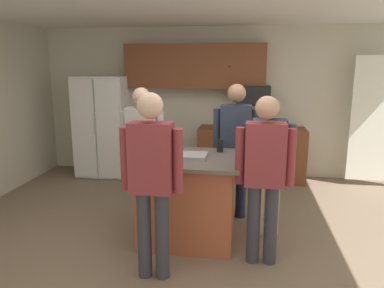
{
  "coord_description": "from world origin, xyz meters",
  "views": [
    {
      "loc": [
        0.51,
        -3.78,
        1.98
      ],
      "look_at": [
        -0.12,
        0.4,
        1.05
      ],
      "focal_mm": 34.53,
      "sensor_mm": 36.0,
      "label": 1
    }
  ],
  "objects_px": {
    "person_elder_center": "(152,174)",
    "person_host_foreground": "(264,170)",
    "glass_dark_ale": "(151,150)",
    "refrigerator": "(104,126)",
    "mug_ceramic_white": "(159,145)",
    "microwave_over_range": "(253,95)",
    "kitchen_island": "(188,198)",
    "person_guest_right": "(235,142)",
    "serving_tray": "(187,156)",
    "person_guest_by_door": "(268,158)",
    "glass_stout_tall": "(220,146)",
    "person_guest_left": "(143,144)"
  },
  "relations": [
    {
      "from": "person_elder_center",
      "to": "person_host_foreground",
      "type": "bearing_deg",
      "value": -54.21
    },
    {
      "from": "person_host_foreground",
      "to": "glass_dark_ale",
      "type": "bearing_deg",
      "value": 7.81
    },
    {
      "from": "refrigerator",
      "to": "mug_ceramic_white",
      "type": "distance_m",
      "value": 2.45
    },
    {
      "from": "person_elder_center",
      "to": "mug_ceramic_white",
      "type": "bearing_deg",
      "value": 24.12
    },
    {
      "from": "mug_ceramic_white",
      "to": "microwave_over_range",
      "type": "bearing_deg",
      "value": 61.38
    },
    {
      "from": "kitchen_island",
      "to": "person_guest_right",
      "type": "bearing_deg",
      "value": 54.98
    },
    {
      "from": "person_host_foreground",
      "to": "serving_tray",
      "type": "bearing_deg",
      "value": 1.85
    },
    {
      "from": "mug_ceramic_white",
      "to": "person_host_foreground",
      "type": "bearing_deg",
      "value": -30.92
    },
    {
      "from": "serving_tray",
      "to": "person_elder_center",
      "type": "bearing_deg",
      "value": -103.16
    },
    {
      "from": "refrigerator",
      "to": "glass_dark_ale",
      "type": "height_order",
      "value": "refrigerator"
    },
    {
      "from": "person_guest_by_door",
      "to": "glass_dark_ale",
      "type": "distance_m",
      "value": 1.33
    },
    {
      "from": "person_host_foreground",
      "to": "glass_dark_ale",
      "type": "distance_m",
      "value": 1.31
    },
    {
      "from": "glass_stout_tall",
      "to": "kitchen_island",
      "type": "bearing_deg",
      "value": -138.62
    },
    {
      "from": "kitchen_island",
      "to": "person_guest_by_door",
      "type": "relative_size",
      "value": 0.72
    },
    {
      "from": "glass_dark_ale",
      "to": "mug_ceramic_white",
      "type": "xyz_separation_m",
      "value": [
        0.01,
        0.32,
        -0.02
      ]
    },
    {
      "from": "kitchen_island",
      "to": "serving_tray",
      "type": "relative_size",
      "value": 2.63
    },
    {
      "from": "person_guest_by_door",
      "to": "glass_stout_tall",
      "type": "relative_size",
      "value": 10.72
    },
    {
      "from": "refrigerator",
      "to": "microwave_over_range",
      "type": "bearing_deg",
      "value": 2.6
    },
    {
      "from": "serving_tray",
      "to": "glass_dark_ale",
      "type": "bearing_deg",
      "value": 174.59
    },
    {
      "from": "kitchen_island",
      "to": "person_host_foreground",
      "type": "xyz_separation_m",
      "value": [
        0.81,
        -0.4,
        0.48
      ]
    },
    {
      "from": "microwave_over_range",
      "to": "glass_stout_tall",
      "type": "height_order",
      "value": "microwave_over_range"
    },
    {
      "from": "glass_dark_ale",
      "to": "serving_tray",
      "type": "xyz_separation_m",
      "value": [
        0.41,
        -0.04,
        -0.04
      ]
    },
    {
      "from": "person_host_foreground",
      "to": "serving_tray",
      "type": "height_order",
      "value": "person_host_foreground"
    },
    {
      "from": "person_guest_right",
      "to": "glass_stout_tall",
      "type": "height_order",
      "value": "person_guest_right"
    },
    {
      "from": "person_host_foreground",
      "to": "kitchen_island",
      "type": "bearing_deg",
      "value": -0.0
    },
    {
      "from": "person_elder_center",
      "to": "glass_dark_ale",
      "type": "bearing_deg",
      "value": 28.9
    },
    {
      "from": "kitchen_island",
      "to": "glass_dark_ale",
      "type": "distance_m",
      "value": 0.69
    },
    {
      "from": "person_guest_by_door",
      "to": "glass_dark_ale",
      "type": "bearing_deg",
      "value": -5.53
    },
    {
      "from": "serving_tray",
      "to": "kitchen_island",
      "type": "bearing_deg",
      "value": 68.04
    },
    {
      "from": "kitchen_island",
      "to": "glass_dark_ale",
      "type": "xyz_separation_m",
      "value": [
        -0.42,
        0.01,
        0.54
      ]
    },
    {
      "from": "person_elder_center",
      "to": "kitchen_island",
      "type": "bearing_deg",
      "value": 0.0
    },
    {
      "from": "glass_stout_tall",
      "to": "glass_dark_ale",
      "type": "bearing_deg",
      "value": -159.69
    },
    {
      "from": "refrigerator",
      "to": "person_guest_left",
      "type": "height_order",
      "value": "refrigerator"
    },
    {
      "from": "person_elder_center",
      "to": "person_host_foreground",
      "type": "distance_m",
      "value": 1.09
    },
    {
      "from": "microwave_over_range",
      "to": "mug_ceramic_white",
      "type": "bearing_deg",
      "value": -118.62
    },
    {
      "from": "person_guest_left",
      "to": "mug_ceramic_white",
      "type": "xyz_separation_m",
      "value": [
        0.27,
        -0.24,
        0.04
      ]
    },
    {
      "from": "person_guest_left",
      "to": "glass_dark_ale",
      "type": "distance_m",
      "value": 0.61
    },
    {
      "from": "person_elder_center",
      "to": "person_guest_right",
      "type": "relative_size",
      "value": 1.0
    },
    {
      "from": "kitchen_island",
      "to": "glass_stout_tall",
      "type": "height_order",
      "value": "glass_stout_tall"
    },
    {
      "from": "refrigerator",
      "to": "person_host_foreground",
      "type": "height_order",
      "value": "refrigerator"
    },
    {
      "from": "person_elder_center",
      "to": "person_guest_left",
      "type": "xyz_separation_m",
      "value": [
        -0.48,
        1.38,
        -0.03
      ]
    },
    {
      "from": "mug_ceramic_white",
      "to": "glass_stout_tall",
      "type": "bearing_deg",
      "value": -3.07
    },
    {
      "from": "person_elder_center",
      "to": "serving_tray",
      "type": "distance_m",
      "value": 0.81
    },
    {
      "from": "microwave_over_range",
      "to": "mug_ceramic_white",
      "type": "xyz_separation_m",
      "value": [
        -1.13,
        -2.07,
        -0.43
      ]
    },
    {
      "from": "refrigerator",
      "to": "serving_tray",
      "type": "relative_size",
      "value": 4.0
    },
    {
      "from": "kitchen_island",
      "to": "person_guest_by_door",
      "type": "xyz_separation_m",
      "value": [
        0.88,
        0.25,
        0.43
      ]
    },
    {
      "from": "glass_dark_ale",
      "to": "person_host_foreground",
      "type": "bearing_deg",
      "value": -18.51
    },
    {
      "from": "person_guest_left",
      "to": "serving_tray",
      "type": "bearing_deg",
      "value": -1.78
    },
    {
      "from": "refrigerator",
      "to": "person_guest_left",
      "type": "distance_m",
      "value": 2.1
    },
    {
      "from": "person_guest_left",
      "to": "glass_dark_ale",
      "type": "relative_size",
      "value": 12.9
    }
  ]
}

